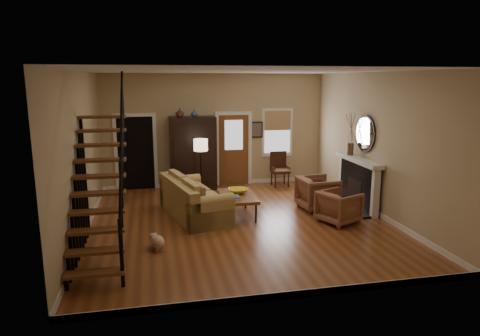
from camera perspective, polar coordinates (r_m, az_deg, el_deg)
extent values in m
plane|color=brown|center=(9.63, -0.09, -7.21)|extent=(7.00, 7.00, 0.00)
plane|color=white|center=(9.11, -0.10, 12.81)|extent=(7.00, 7.00, 0.00)
cube|color=tan|center=(12.65, -3.34, 5.00)|extent=(6.50, 0.04, 3.30)
cube|color=tan|center=(9.15, -20.46, 1.69)|extent=(0.04, 7.00, 3.30)
cube|color=tan|center=(10.38, 17.77, 2.99)|extent=(0.04, 7.00, 3.30)
cube|color=black|center=(12.75, -13.69, 2.02)|extent=(1.00, 0.36, 2.10)
cube|color=brown|center=(12.80, -0.86, 2.39)|extent=(0.90, 0.06, 2.10)
cube|color=silver|center=(13.04, 4.99, 4.74)|extent=(0.96, 0.06, 1.46)
cube|color=black|center=(10.96, 15.60, -2.18)|extent=(0.24, 1.60, 1.15)
cube|color=white|center=(10.80, 15.50, 1.02)|extent=(0.30, 1.95, 0.10)
cylinder|color=silver|center=(10.77, 16.30, 4.45)|extent=(0.05, 0.90, 0.90)
imported|color=#4C2619|center=(12.03, -8.04, 7.31)|extent=(0.24, 0.24, 0.25)
imported|color=#334C60|center=(12.07, -6.13, 7.28)|extent=(0.20, 0.20, 0.21)
imported|color=yellow|center=(10.04, -0.24, -3.06)|extent=(0.45, 0.45, 0.11)
imported|color=brown|center=(9.75, 13.04, -5.08)|extent=(1.03, 1.02, 0.72)
imported|color=brown|center=(10.63, 10.34, -3.31)|extent=(0.95, 0.92, 0.81)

